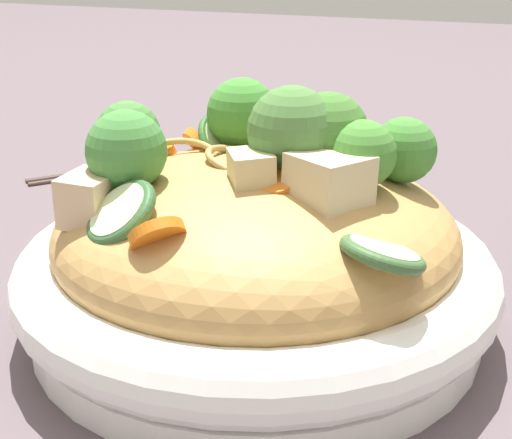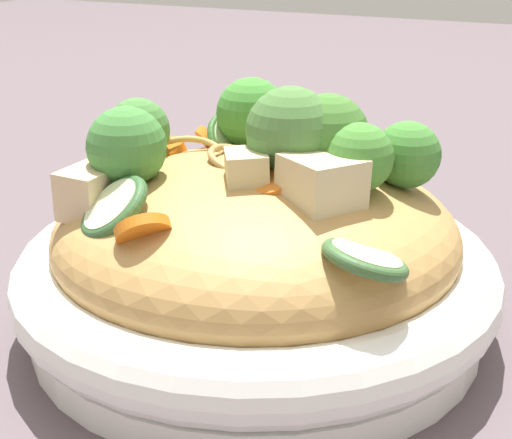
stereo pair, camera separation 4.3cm
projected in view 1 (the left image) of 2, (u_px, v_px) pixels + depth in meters
name	position (u px, v px, depth m)	size (l,w,h in m)	color
ground_plane	(256.00, 322.00, 0.46)	(3.00, 3.00, 0.00)	#564A4F
serving_bowl	(256.00, 281.00, 0.44)	(0.28, 0.28, 0.05)	white
noodle_heap	(256.00, 232.00, 0.43)	(0.23, 0.23, 0.09)	tan
broccoli_florets	(261.00, 137.00, 0.42)	(0.14, 0.21, 0.07)	#9FB87A
carrot_coins	(225.00, 171.00, 0.43)	(0.17, 0.14, 0.03)	orange
zucchini_slices	(248.00, 194.00, 0.40)	(0.17, 0.19, 0.04)	beige
chicken_chunks	(243.00, 186.00, 0.39)	(0.07, 0.16, 0.04)	#D1B488
chopsticks_pair	(138.00, 165.00, 0.73)	(0.17, 0.16, 0.01)	black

